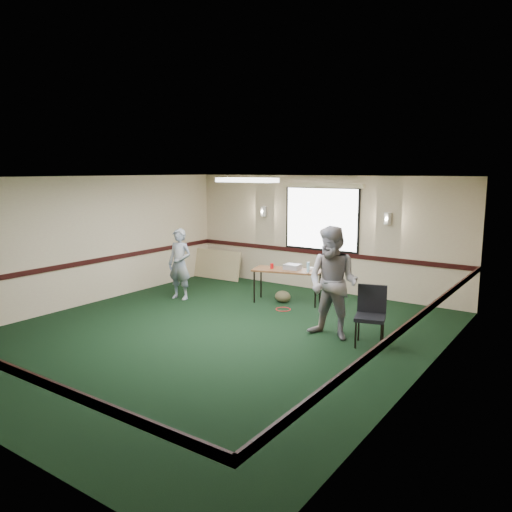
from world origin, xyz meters
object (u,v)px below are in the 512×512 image
Objects in this scene: folding_table at (287,272)px; projector at (292,267)px; person_left at (180,264)px; person_right at (333,283)px; conference_chair at (371,310)px.

projector is (0.08, 0.08, 0.11)m from folding_table.
person_right is at bearing -13.94° from person_left.
conference_chair is 0.62× the size of person_left.
conference_chair is 4.61m from person_left.
person_right reaches higher than folding_table.
person_right is (3.93, -0.46, 0.17)m from person_left.
person_right reaches higher than projector.
person_right reaches higher than person_left.
person_left reaches higher than projector.
person_left is (-4.59, 0.38, 0.22)m from conference_chair.
conference_chair is at bearing -46.30° from folding_table.
folding_table is 2.37m from person_left.
person_right is at bearing 170.62° from conference_chair.
folding_table is 1.61× the size of conference_chair.
projector is at bearing 131.03° from conference_chair.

